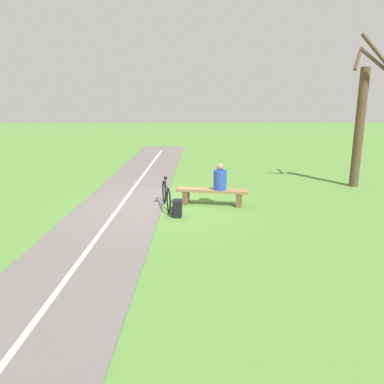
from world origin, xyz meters
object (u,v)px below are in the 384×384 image
at_px(tree_far_left, 360,122).
at_px(person_seated, 220,179).
at_px(bicycle, 166,195).
at_px(backpack, 177,208).
at_px(bench, 212,194).

bearing_deg(tree_far_left, person_seated, 24.54).
relative_size(bicycle, backpack, 3.61).
bearing_deg(bicycle, bench, 89.83).
relative_size(bench, person_seated, 2.76).
bearing_deg(backpack, tree_far_left, -151.94).
relative_size(person_seated, tree_far_left, 0.15).
bearing_deg(person_seated, bench, -0.00).
xyz_separation_m(person_seated, backpack, (1.24, 1.05, -0.57)).
distance_m(person_seated, tree_far_left, 5.73).
xyz_separation_m(bench, backpack, (1.02, 1.09, -0.11)).
distance_m(person_seated, bicycle, 1.62).
relative_size(bench, tree_far_left, 0.42).
distance_m(bench, backpack, 1.50).
distance_m(bench, tree_far_left, 6.04).
relative_size(bench, bicycle, 1.27).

